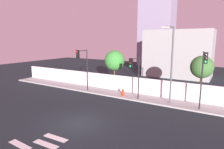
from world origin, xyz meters
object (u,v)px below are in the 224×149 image
roadside_tree_leftmost (115,61)px  traffic_light_right (82,61)px  traffic_light_left (134,69)px  street_lamp_curbside (171,60)px  fire_hydrant (123,92)px  traffic_light_center (203,69)px  roadside_tree_midleft (202,67)px

roadside_tree_leftmost → traffic_light_right: bearing=-119.7°
traffic_light_left → street_lamp_curbside: (3.25, 0.78, 1.03)m
fire_hydrant → roadside_tree_leftmost: roadside_tree_leftmost is taller
fire_hydrant → traffic_light_center: bearing=-5.0°
traffic_light_center → street_lamp_curbside: 2.91m
traffic_light_center → roadside_tree_midleft: (-0.52, 3.45, -0.31)m
traffic_light_left → roadside_tree_leftmost: bearing=140.3°
traffic_light_right → roadside_tree_midleft: bearing=16.9°
fire_hydrant → roadside_tree_midleft: roadside_tree_midleft is taller
fire_hydrant → roadside_tree_leftmost: (-2.70, 2.77, 3.03)m
traffic_light_center → fire_hydrant: bearing=175.0°
traffic_light_left → traffic_light_right: (-6.51, 0.00, 0.40)m
traffic_light_center → roadside_tree_midleft: 3.50m
fire_hydrant → roadside_tree_midleft: size_ratio=0.17×
street_lamp_curbside → fire_hydrant: 6.24m
roadside_tree_leftmost → roadside_tree_midleft: (9.95, 0.00, -0.10)m
street_lamp_curbside → fire_hydrant: bearing=178.7°
traffic_light_left → roadside_tree_leftmost: 5.75m
traffic_light_right → roadside_tree_leftmost: 4.22m
traffic_light_left → traffic_light_right: 6.52m
traffic_light_right → fire_hydrant: traffic_light_right is taller
traffic_light_left → roadside_tree_midleft: bearing=33.5°
street_lamp_curbside → roadside_tree_leftmost: 8.23m
traffic_light_left → street_lamp_curbside: street_lamp_curbside is taller
traffic_light_center → fire_hydrant: size_ratio=6.59×
traffic_light_left → fire_hydrant: size_ratio=5.61×
traffic_light_left → traffic_light_right: bearing=180.0°
traffic_light_right → fire_hydrant: (4.79, 0.89, -3.15)m
traffic_light_left → fire_hydrant: 3.36m
traffic_light_center → street_lamp_curbside: (-2.80, 0.56, 0.54)m
traffic_light_left → fire_hydrant: (-1.72, 0.89, -2.75)m
traffic_light_right → roadside_tree_leftmost: traffic_light_right is taller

